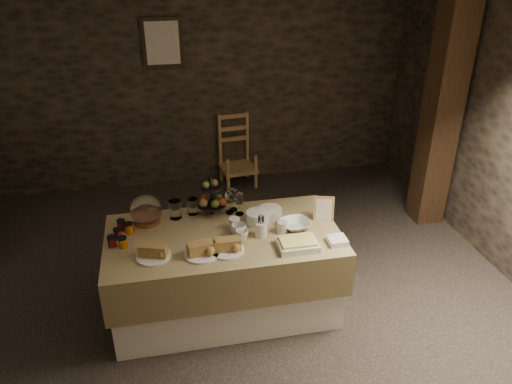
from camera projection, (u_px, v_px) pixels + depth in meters
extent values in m
cube|color=black|center=(208.00, 307.00, 4.25)|extent=(5.50, 5.00, 0.01)
cube|color=black|center=(179.00, 81.00, 5.83)|extent=(5.50, 0.02, 2.60)
cube|color=white|center=(225.00, 273.00, 4.10)|extent=(1.77, 0.91, 0.69)
cube|color=olive|center=(224.00, 254.00, 4.01)|extent=(1.84, 0.98, 0.37)
cube|color=olive|center=(238.00, 168.00, 6.24)|extent=(0.46, 0.44, 0.05)
cube|color=olive|center=(235.00, 128.00, 6.18)|extent=(0.39, 0.08, 0.39)
cube|color=black|center=(443.00, 105.00, 5.01)|extent=(0.30, 0.30, 2.60)
cube|color=black|center=(162.00, 43.00, 5.57)|extent=(0.45, 0.03, 0.55)
cube|color=beige|center=(163.00, 43.00, 5.55)|extent=(0.37, 0.01, 0.47)
cylinder|color=silver|center=(258.00, 218.00, 4.05)|extent=(0.19, 0.19, 0.10)
cylinder|color=silver|center=(270.00, 213.00, 4.13)|extent=(0.20, 0.20, 0.08)
cylinder|color=silver|center=(261.00, 229.00, 3.87)|extent=(0.10, 0.10, 0.12)
imported|color=silver|center=(239.00, 230.00, 3.88)|extent=(0.14, 0.14, 0.10)
imported|color=silver|center=(242.00, 235.00, 3.82)|extent=(0.13, 0.13, 0.09)
cylinder|color=silver|center=(235.00, 224.00, 3.97)|extent=(0.09, 0.09, 0.09)
cylinder|color=silver|center=(282.00, 227.00, 3.93)|extent=(0.08, 0.08, 0.09)
imported|color=silver|center=(295.00, 225.00, 3.99)|extent=(0.27, 0.27, 0.06)
cylinder|color=olive|center=(147.00, 223.00, 4.06)|extent=(0.26, 0.26, 0.01)
cylinder|color=brown|center=(147.00, 218.00, 4.04)|extent=(0.22, 0.22, 0.07)
sphere|color=white|center=(146.00, 211.00, 4.01)|extent=(0.26, 0.26, 0.26)
cylinder|color=black|center=(211.00, 195.00, 4.12)|extent=(0.02, 0.02, 0.35)
cylinder|color=black|center=(212.00, 204.00, 4.16)|extent=(0.25, 0.25, 0.01)
cylinder|color=black|center=(211.00, 188.00, 4.09)|extent=(0.18, 0.18, 0.01)
sphere|color=#4F6C2C|center=(219.00, 198.00, 4.18)|extent=(0.07, 0.07, 0.07)
sphere|color=#983317|center=(205.00, 199.00, 4.17)|extent=(0.07, 0.07, 0.07)
sphere|color=#4F6C2C|center=(215.00, 204.00, 4.10)|extent=(0.07, 0.07, 0.07)
sphere|color=brown|center=(203.00, 203.00, 4.11)|extent=(0.07, 0.07, 0.07)
sphere|color=#983317|center=(222.00, 202.00, 4.12)|extent=(0.07, 0.07, 0.07)
cylinder|color=silver|center=(154.00, 256.00, 3.64)|extent=(0.26, 0.26, 0.01)
cube|color=brown|center=(153.00, 250.00, 3.61)|extent=(0.22, 0.15, 0.09)
cylinder|color=silver|center=(202.00, 254.00, 3.66)|extent=(0.26, 0.26, 0.01)
cube|color=brown|center=(201.00, 248.00, 3.64)|extent=(0.21, 0.13, 0.09)
cylinder|color=silver|center=(227.00, 250.00, 3.71)|extent=(0.26, 0.26, 0.01)
cube|color=brown|center=(227.00, 244.00, 3.68)|extent=(0.20, 0.09, 0.09)
cylinder|color=#59121A|center=(118.00, 234.00, 3.84)|extent=(0.06, 0.06, 0.07)
cylinder|color=#D65F00|center=(123.00, 243.00, 3.74)|extent=(0.06, 0.06, 0.07)
cylinder|color=#59121A|center=(112.00, 242.00, 3.75)|extent=(0.06, 0.06, 0.07)
cylinder|color=#D65F00|center=(129.00, 229.00, 3.92)|extent=(0.06, 0.06, 0.07)
cylinder|color=#59121A|center=(121.00, 226.00, 3.96)|extent=(0.06, 0.06, 0.07)
cube|color=silver|center=(297.00, 245.00, 3.74)|extent=(0.30, 0.22, 0.05)
cube|color=#EEE574|center=(298.00, 241.00, 3.72)|extent=(0.26, 0.18, 0.02)
cube|color=silver|center=(337.00, 241.00, 3.80)|extent=(0.14, 0.14, 0.04)
cube|color=olive|center=(324.00, 209.00, 4.09)|extent=(0.18, 0.12, 0.22)
cylinder|color=white|center=(175.00, 209.00, 4.11)|extent=(0.10, 0.10, 0.16)
cylinder|color=white|center=(193.00, 206.00, 4.18)|extent=(0.09, 0.09, 0.14)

